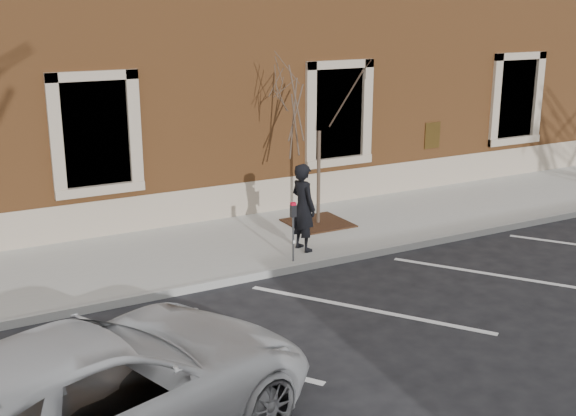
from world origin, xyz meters
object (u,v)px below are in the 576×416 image
man (303,207)px  white_truck (94,395)px  sapling (319,104)px  parking_meter (293,221)px

man → white_truck: bearing=123.2°
man → sapling: size_ratio=0.46×
man → parking_meter: man is taller
parking_meter → white_truck: 6.51m
parking_meter → white_truck: size_ratio=0.21×
sapling → parking_meter: bearing=-131.9°
white_truck → sapling: bearing=-65.2°
sapling → white_truck: 9.30m
parking_meter → sapling: sapling is taller
white_truck → parking_meter: bearing=-67.3°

